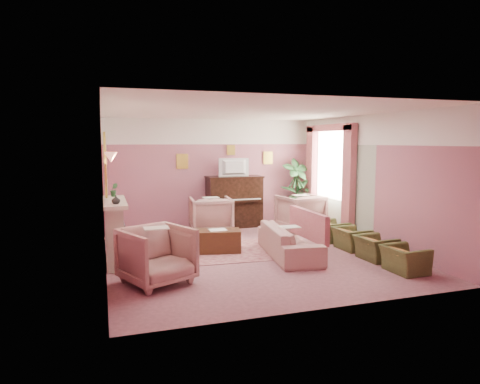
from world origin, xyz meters
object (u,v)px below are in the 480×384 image
object	(u,v)px
floral_armchair_right	(300,211)
floral_armchair_front	(157,252)
sofa	(289,235)
olive_chair_d	(331,228)
television	(235,166)
floral_armchair_left	(211,213)
olive_chair_b	(376,244)
olive_chair_a	(405,255)
coffee_table	(215,241)
olive_chair_c	(351,235)
side_table	(301,211)
piano	(234,202)

from	to	relation	value
floral_armchair_right	floral_armchair_front	size ratio (longest dim) A/B	1.00
sofa	olive_chair_d	xyz separation A→B (m)	(1.44, 0.89, -0.11)
television	sofa	distance (m)	3.27
floral_armchair_left	olive_chair_b	distance (m)	3.99
floral_armchair_front	olive_chair_a	distance (m)	4.16
floral_armchair_front	olive_chair_d	size ratio (longest dim) A/B	1.44
coffee_table	olive_chair_b	xyz separation A→B (m)	(2.73, -1.49, 0.08)
floral_armchair_front	floral_armchair_right	bearing A→B (deg)	37.30
television	coffee_table	bearing A→B (deg)	-116.05
sofa	olive_chair_d	size ratio (longest dim) A/B	2.91
sofa	floral_armchair_right	xyz separation A→B (m)	(1.28, 2.15, 0.09)
olive_chair_a	olive_chair_c	distance (m)	1.64
floral_armchair_left	olive_chair_c	xyz separation A→B (m)	(2.40, -2.37, -0.20)
coffee_table	side_table	world-z (taller)	side_table
television	floral_armchair_front	size ratio (longest dim) A/B	0.80
piano	floral_armchair_right	distance (m)	1.74
floral_armchair_front	side_table	xyz separation A→B (m)	(4.37, 3.83, -0.15)
olive_chair_b	floral_armchair_right	bearing A→B (deg)	93.05
coffee_table	piano	bearing A→B (deg)	64.43
coffee_table	floral_armchair_left	bearing A→B (deg)	79.01
floral_armchair_left	olive_chair_a	world-z (taller)	floral_armchair_left
floral_armchair_left	olive_chair_c	world-z (taller)	floral_armchair_left
coffee_table	olive_chair_b	size ratio (longest dim) A/B	1.44
piano	coffee_table	bearing A→B (deg)	-115.57
piano	coffee_table	distance (m)	2.65
floral_armchair_front	olive_chair_c	size ratio (longest dim) A/B	1.44
coffee_table	olive_chair_c	size ratio (longest dim) A/B	1.44
olive_chair_b	olive_chair_c	bearing A→B (deg)	90.00
television	floral_armchair_front	xyz separation A→B (m)	(-2.49, -3.89, -1.10)
television	olive_chair_b	distance (m)	4.32
olive_chair_a	television	bearing A→B (deg)	109.13
floral_armchair_right	olive_chair_a	distance (m)	3.73
sofa	olive_chair_b	world-z (taller)	sofa
piano	olive_chair_c	world-z (taller)	piano
sofa	olive_chair_b	xyz separation A→B (m)	(1.44, -0.75, -0.11)
piano	side_table	bearing A→B (deg)	-3.51
television	coffee_table	xyz separation A→B (m)	(-1.13, -2.31, -1.38)
olive_chair_a	olive_chair_d	size ratio (longest dim) A/B	1.00
television	coffee_table	world-z (taller)	television
coffee_table	olive_chair_b	distance (m)	3.11
sofa	floral_armchair_right	size ratio (longest dim) A/B	2.02
television	olive_chair_b	size ratio (longest dim) A/B	1.15
floral_armchair_right	piano	bearing A→B (deg)	146.83
coffee_table	floral_armchair_front	world-z (taller)	floral_armchair_front
olive_chair_c	floral_armchair_right	bearing A→B (deg)	94.24
side_table	sofa	bearing A→B (deg)	-119.90
olive_chair_a	coffee_table	bearing A→B (deg)	139.85
olive_chair_c	side_table	distance (m)	2.93
olive_chair_b	olive_chair_c	size ratio (longest dim) A/B	1.00
floral_armchair_front	olive_chair_a	size ratio (longest dim) A/B	1.44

